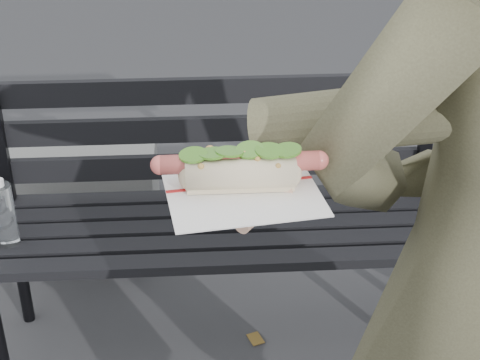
{
  "coord_description": "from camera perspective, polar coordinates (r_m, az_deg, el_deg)",
  "views": [
    {
      "loc": [
        -0.09,
        -0.92,
        1.7
      ],
      "look_at": [
        -0.04,
        -0.11,
        1.24
      ],
      "focal_mm": 55.0,
      "sensor_mm": 36.0,
      "label": 1
    }
  ],
  "objects": [
    {
      "name": "held_hotdog",
      "position": [
        1.01,
        11.18,
        3.96
      ],
      "size": [
        0.64,
        0.32,
        0.2
      ],
      "color": "#47452F"
    },
    {
      "name": "park_bench",
      "position": [
        2.27,
        -2.07,
        -1.56
      ],
      "size": [
        1.5,
        0.44,
        0.88
      ],
      "color": "black",
      "rests_on": "ground"
    },
    {
      "name": "concrete_block",
      "position": [
        3.03,
        -17.87,
        -1.69
      ],
      "size": [
        1.2,
        0.4,
        0.4
      ],
      "primitive_type": "cube",
      "color": "slate",
      "rests_on": "ground"
    }
  ]
}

